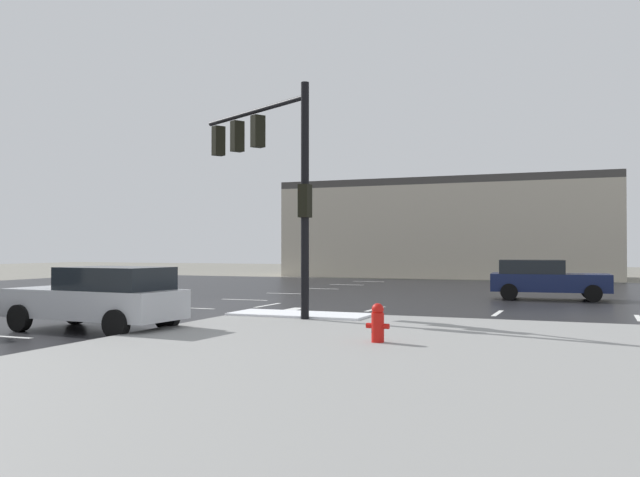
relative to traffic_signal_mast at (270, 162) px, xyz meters
The scene contains 10 objects.
ground_plane 7.35m from the traffic_signal_mast, 135.13° to the left, with size 120.00×120.00×0.00m, color slate.
road_asphalt 7.34m from the traffic_signal_mast, 135.13° to the left, with size 44.00×44.00×0.02m, color black.
sidewalk_corner 12.06m from the traffic_signal_mast, 45.07° to the right, with size 18.00×18.00×0.14m, color gray.
snow_strip_curbside 4.47m from the traffic_signal_mast, ahead, with size 4.00×1.60×0.06m, color white.
lane_markings 6.01m from the traffic_signal_mast, 136.96° to the left, with size 36.15×36.15×0.01m.
traffic_signal_mast is the anchor object (origin of this frame).
fire_hydrant 7.55m from the traffic_signal_mast, 43.99° to the right, with size 0.48×0.26×0.79m.
strip_building_background 31.50m from the traffic_signal_mast, 91.73° to the left, with size 23.15×8.00×6.91m.
sedan_navy 13.24m from the traffic_signal_mast, 57.02° to the left, with size 4.64×2.30×1.58m.
sedan_silver 6.20m from the traffic_signal_mast, 121.03° to the right, with size 4.63×2.27×1.58m.
Camera 1 is at (12.76, -21.82, 2.05)m, focal length 38.19 mm.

